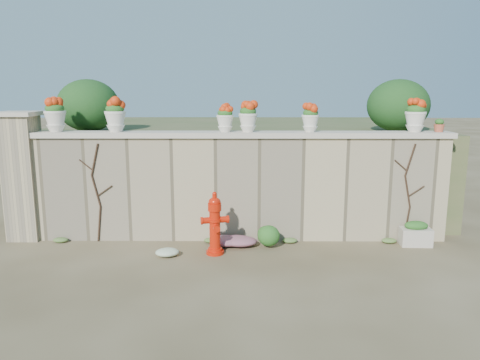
{
  "coord_description": "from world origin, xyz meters",
  "views": [
    {
      "loc": [
        0.1,
        -7.05,
        2.91
      ],
      "look_at": [
        0.05,
        1.4,
        1.25
      ],
      "focal_mm": 35.0,
      "sensor_mm": 36.0,
      "label": 1
    }
  ],
  "objects_px": {
    "terracotta_pot": "(439,126)",
    "fire_hydrant": "(215,223)",
    "planter_box": "(416,234)",
    "urn_pot_0": "(55,115)"
  },
  "relations": [
    {
      "from": "fire_hydrant",
      "to": "urn_pot_0",
      "type": "xyz_separation_m",
      "value": [
        -3.05,
        0.9,
        1.85
      ]
    },
    {
      "from": "planter_box",
      "to": "urn_pot_0",
      "type": "relative_size",
      "value": 0.91
    },
    {
      "from": "urn_pot_0",
      "to": "fire_hydrant",
      "type": "bearing_deg",
      "value": -16.42
    },
    {
      "from": "urn_pot_0",
      "to": "terracotta_pot",
      "type": "xyz_separation_m",
      "value": [
        7.24,
        0.0,
        -0.2
      ]
    },
    {
      "from": "fire_hydrant",
      "to": "planter_box",
      "type": "height_order",
      "value": "fire_hydrant"
    },
    {
      "from": "planter_box",
      "to": "terracotta_pot",
      "type": "height_order",
      "value": "terracotta_pot"
    },
    {
      "from": "terracotta_pot",
      "to": "fire_hydrant",
      "type": "bearing_deg",
      "value": -167.91
    },
    {
      "from": "planter_box",
      "to": "urn_pot_0",
      "type": "xyz_separation_m",
      "value": [
        -6.8,
        0.41,
        2.2
      ]
    },
    {
      "from": "urn_pot_0",
      "to": "terracotta_pot",
      "type": "relative_size",
      "value": 2.67
    },
    {
      "from": "fire_hydrant",
      "to": "terracotta_pot",
      "type": "distance_m",
      "value": 4.59
    }
  ]
}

